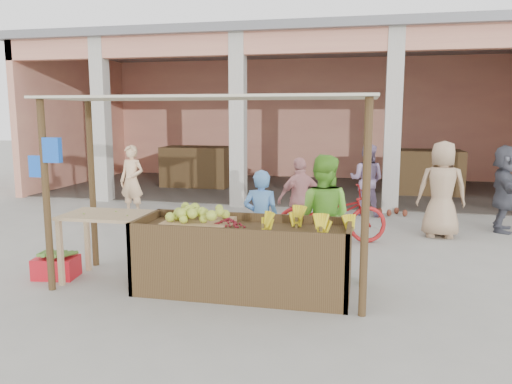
% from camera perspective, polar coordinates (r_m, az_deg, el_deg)
% --- Properties ---
extents(ground, '(60.00, 60.00, 0.00)m').
position_cam_1_polar(ground, '(6.44, -5.91, -10.89)').
color(ground, gray).
rests_on(ground, ground).
extents(market_building, '(14.40, 6.40, 4.20)m').
position_cam_1_polar(market_building, '(14.80, 5.18, 10.93)').
color(market_building, '#E29776').
rests_on(market_building, ground).
extents(fruit_stall, '(2.60, 0.95, 0.80)m').
position_cam_1_polar(fruit_stall, '(6.18, -1.53, -7.79)').
color(fruit_stall, '#4B361E').
rests_on(fruit_stall, ground).
extents(stall_awning, '(4.09, 1.35, 2.39)m').
position_cam_1_polar(stall_awning, '(6.12, -6.17, 7.00)').
color(stall_awning, '#4B361E').
rests_on(stall_awning, ground).
extents(banana_heap, '(1.15, 0.62, 0.21)m').
position_cam_1_polar(banana_heap, '(5.90, 5.70, -3.59)').
color(banana_heap, yellow).
rests_on(banana_heap, fruit_stall).
extents(melon_tray, '(0.82, 0.71, 0.21)m').
position_cam_1_polar(melon_tray, '(6.25, -6.67, -2.93)').
color(melon_tray, '#A67E56').
rests_on(melon_tray, fruit_stall).
extents(berry_heap, '(0.44, 0.36, 0.14)m').
position_cam_1_polar(berry_heap, '(6.05, -3.16, -3.57)').
color(berry_heap, maroon).
rests_on(berry_heap, fruit_stall).
extents(side_table, '(1.12, 0.76, 0.90)m').
position_cam_1_polar(side_table, '(6.79, -16.58, -3.56)').
color(side_table, tan).
rests_on(side_table, ground).
extents(papaya_pile, '(0.76, 0.43, 0.22)m').
position_cam_1_polar(papaya_pile, '(6.74, -16.68, -1.48)').
color(papaya_pile, '#518D2E').
rests_on(papaya_pile, side_table).
extents(red_crate, '(0.59, 0.46, 0.28)m').
position_cam_1_polar(red_crate, '(7.28, -21.85, -7.99)').
color(red_crate, red).
rests_on(red_crate, ground).
extents(plantain_bundle, '(0.41, 0.29, 0.08)m').
position_cam_1_polar(plantain_bundle, '(7.23, -21.94, -6.61)').
color(plantain_bundle, '#4F7F2E').
rests_on(plantain_bundle, red_crate).
extents(produce_sacks, '(0.94, 0.70, 0.57)m').
position_cam_1_polar(produce_sacks, '(11.17, 15.38, -1.14)').
color(produce_sacks, maroon).
rests_on(produce_sacks, ground).
extents(vendor_blue, '(0.58, 0.43, 1.51)m').
position_cam_1_polar(vendor_blue, '(6.98, 0.61, -2.83)').
color(vendor_blue, '#568FD9').
rests_on(vendor_blue, ground).
extents(vendor_green, '(0.89, 0.59, 1.74)m').
position_cam_1_polar(vendor_green, '(6.70, 7.56, -2.40)').
color(vendor_green, '#75C93A').
rests_on(vendor_green, ground).
extents(motorcycle, '(1.17, 2.07, 1.02)m').
position_cam_1_polar(motorcycle, '(8.52, 8.62, -2.45)').
color(motorcycle, maroon).
rests_on(motorcycle, ground).
extents(shopper_b, '(1.02, 0.92, 1.54)m').
position_cam_1_polar(shopper_b, '(8.60, 5.08, -0.52)').
color(shopper_b, tan).
rests_on(shopper_b, ground).
extents(shopper_c, '(0.93, 0.61, 1.90)m').
position_cam_1_polar(shopper_c, '(9.37, 20.51, 0.83)').
color(shopper_c, tan).
rests_on(shopper_c, ground).
extents(shopper_d, '(0.95, 1.67, 1.70)m').
position_cam_1_polar(shopper_d, '(10.33, 26.59, 0.60)').
color(shopper_d, '#4C4D59').
rests_on(shopper_d, ground).
extents(shopper_e, '(0.65, 0.53, 1.58)m').
position_cam_1_polar(shopper_e, '(10.92, -14.01, 1.38)').
color(shopper_e, '#EFBF8F').
rests_on(shopper_e, ground).
extents(shopper_f, '(0.92, 0.67, 1.69)m').
position_cam_1_polar(shopper_f, '(10.98, 12.55, 1.74)').
color(shopper_f, '#9177A0').
rests_on(shopper_f, ground).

